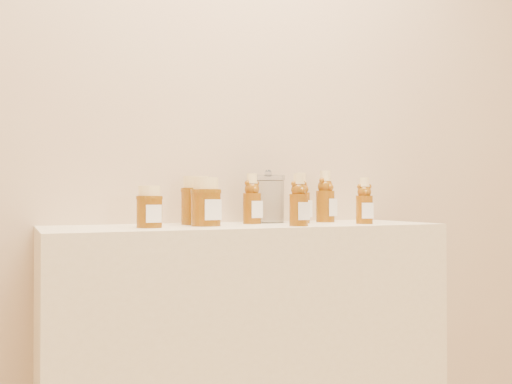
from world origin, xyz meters
name	(u,v)px	position (x,y,z in m)	size (l,w,h in m)	color
wall_back	(225,90)	(0.00, 1.75, 1.35)	(3.50, 0.02, 2.70)	tan
display_table	(248,373)	(0.00, 1.55, 0.45)	(1.20, 0.40, 0.90)	beige
bear_bottle_back_left	(252,195)	(0.04, 1.61, 0.99)	(0.06, 0.06, 0.18)	#653507
bear_bottle_back_mid	(301,195)	(0.20, 1.58, 0.99)	(0.06, 0.06, 0.19)	#653507
bear_bottle_back_right	(325,193)	(0.32, 1.62, 1.00)	(0.07, 0.07, 0.20)	#653507
bear_bottle_front_left	(299,196)	(0.10, 1.42, 0.99)	(0.06, 0.06, 0.17)	#653507
bear_bottle_front_right	(364,198)	(0.36, 1.46, 0.98)	(0.06, 0.06, 0.17)	#653507
honey_jar_left	(149,207)	(-0.32, 1.51, 0.96)	(0.07, 0.07, 0.12)	#653507
honey_jar_back	(196,200)	(-0.14, 1.63, 0.97)	(0.09, 0.09, 0.15)	#653507
honey_jar_front	(206,202)	(-0.14, 1.53, 0.97)	(0.09, 0.09, 0.14)	#653507
glass_canister	(268,197)	(0.12, 1.65, 0.99)	(0.11, 0.11, 0.17)	white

